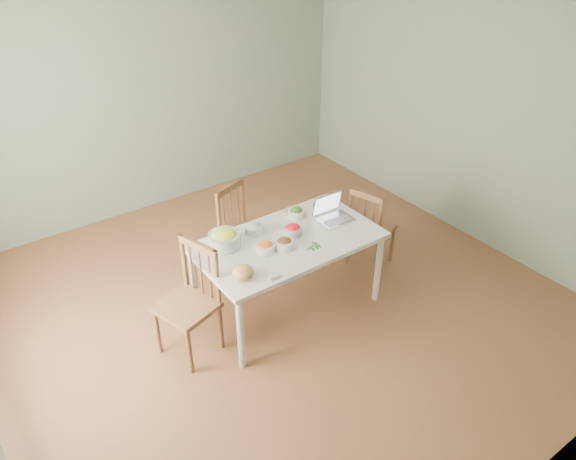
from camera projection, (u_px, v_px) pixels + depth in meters
floor at (277, 304)px, 5.27m from camera, size 5.00×5.00×0.00m
ceiling at (272, 5)px, 3.83m from camera, size 5.00×5.00×0.00m
wall_back at (151, 98)px, 6.26m from camera, size 5.00×0.00×2.70m
wall_front at (549, 357)px, 2.83m from camera, size 5.00×0.00×2.70m
wall_right at (470, 116)px, 5.78m from camera, size 0.00×5.00×2.70m
dining_table at (288, 274)px, 5.04m from camera, size 1.63×0.92×0.76m
chair_far at (246, 233)px, 5.43m from camera, size 0.54×0.53×0.97m
chair_left at (186, 304)px, 4.49m from camera, size 0.54×0.55×1.01m
chair_right at (372, 226)px, 5.61m from camera, size 0.48×0.50×0.91m
bread_boule at (243, 272)px, 4.33m from camera, size 0.23×0.23×0.11m
butter_stick at (275, 277)px, 4.35m from camera, size 0.10×0.03×0.03m
bowl_squash at (224, 238)px, 4.71m from camera, size 0.33×0.33×0.16m
bowl_carrot at (265, 247)px, 4.66m from camera, size 0.21×0.21×0.09m
bowl_onion at (254, 228)px, 4.91m from camera, size 0.19×0.19×0.09m
bowl_mushroom at (284, 244)px, 4.69m from camera, size 0.19×0.19×0.10m
bowl_redpep at (293, 230)px, 4.88m from camera, size 0.19×0.19×0.10m
bowl_broccoli at (296, 212)px, 5.14m from camera, size 0.18×0.18×0.09m
flatbread at (294, 212)px, 5.23m from camera, size 0.22×0.22×0.02m
basil_bunch at (313, 246)px, 4.73m from camera, size 0.17×0.17×0.02m
laptop at (336, 210)px, 5.05m from camera, size 0.33×0.27×0.22m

